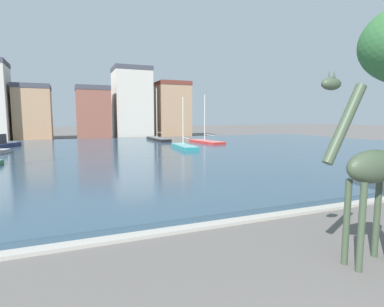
% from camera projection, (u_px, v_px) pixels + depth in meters
% --- Properties ---
extents(harbor_water, '(85.31, 46.32, 0.35)m').
position_uv_depth(harbor_water, '(109.00, 154.00, 32.43)').
color(harbor_water, '#334C60').
rests_on(harbor_water, ground).
extents(quay_edge_coping, '(85.31, 0.50, 0.12)m').
position_uv_depth(quay_edge_coping, '(193.00, 228.00, 10.94)').
color(quay_edge_coping, '#ADA89E').
rests_on(quay_edge_coping, ground).
extents(giraffe_statue, '(2.92, 0.70, 5.09)m').
position_uv_depth(giraffe_statue, '(369.00, 170.00, 8.01)').
color(giraffe_statue, '#3D4C38').
rests_on(giraffe_statue, ground).
extents(sailboat_black, '(1.78, 9.52, 8.64)m').
position_uv_depth(sailboat_black, '(157.00, 140.00, 49.69)').
color(sailboat_black, black).
rests_on(sailboat_black, ground).
extents(sailboat_red, '(2.76, 8.28, 7.31)m').
position_uv_depth(sailboat_red, '(204.00, 142.00, 45.04)').
color(sailboat_red, red).
rests_on(sailboat_red, ground).
extents(sailboat_teal, '(2.24, 7.24, 6.40)m').
position_uv_depth(sailboat_teal, '(183.00, 147.00, 36.65)').
color(sailboat_teal, teal).
rests_on(sailboat_teal, ground).
extents(townhouse_end_terrace, '(6.07, 6.85, 9.77)m').
position_uv_depth(townhouse_end_terrace, '(33.00, 113.00, 54.44)').
color(townhouse_end_terrace, tan).
rests_on(townhouse_end_terrace, ground).
extents(townhouse_corner_house, '(5.85, 5.33, 9.63)m').
position_uv_depth(townhouse_corner_house, '(93.00, 113.00, 55.38)').
color(townhouse_corner_house, '#8E5142').
rests_on(townhouse_corner_house, ground).
extents(townhouse_narrow_midrow, '(7.00, 6.91, 13.59)m').
position_uv_depth(townhouse_narrow_midrow, '(132.00, 103.00, 59.36)').
color(townhouse_narrow_midrow, beige).
rests_on(townhouse_narrow_midrow, ground).
extents(townhouse_tall_gabled, '(6.43, 8.04, 11.26)m').
position_uv_depth(townhouse_tall_gabled, '(171.00, 110.00, 63.84)').
color(townhouse_tall_gabled, tan).
rests_on(townhouse_tall_gabled, ground).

